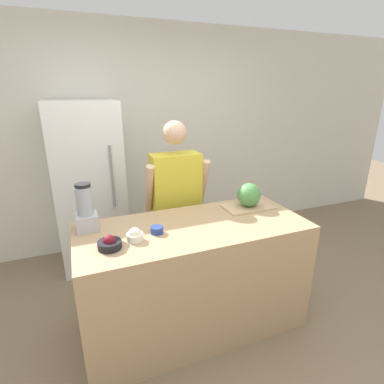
% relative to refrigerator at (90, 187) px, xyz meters
% --- Properties ---
extents(ground_plane, '(14.00, 14.00, 0.00)m').
position_rel_refrigerator_xyz_m(ground_plane, '(0.66, -1.71, -0.89)').
color(ground_plane, '#7F6B51').
extents(wall_back, '(8.00, 0.06, 2.60)m').
position_rel_refrigerator_xyz_m(wall_back, '(0.66, 0.37, 0.41)').
color(wall_back, silver).
rests_on(wall_back, ground_plane).
extents(counter_island, '(1.72, 0.75, 0.91)m').
position_rel_refrigerator_xyz_m(counter_island, '(0.66, -1.34, -0.43)').
color(counter_island, tan).
rests_on(counter_island, ground_plane).
extents(refrigerator, '(0.69, 0.67, 1.77)m').
position_rel_refrigerator_xyz_m(refrigerator, '(0.00, 0.00, 0.00)').
color(refrigerator, white).
rests_on(refrigerator, ground_plane).
extents(person, '(0.59, 0.26, 1.62)m').
position_rel_refrigerator_xyz_m(person, '(0.72, -0.72, -0.06)').
color(person, '#4C608C').
rests_on(person, ground_plane).
extents(cutting_board, '(0.42, 0.26, 0.01)m').
position_rel_refrigerator_xyz_m(cutting_board, '(1.22, -1.18, 0.03)').
color(cutting_board, tan).
rests_on(cutting_board, counter_island).
extents(watermelon, '(0.20, 0.20, 0.20)m').
position_rel_refrigerator_xyz_m(watermelon, '(1.23, -1.18, 0.14)').
color(watermelon, '#4C8C47').
rests_on(watermelon, cutting_board).
extents(bowl_cherries, '(0.15, 0.15, 0.09)m').
position_rel_refrigerator_xyz_m(bowl_cherries, '(0.03, -1.46, 0.05)').
color(bowl_cherries, black).
rests_on(bowl_cherries, counter_island).
extents(bowl_cream, '(0.11, 0.11, 0.09)m').
position_rel_refrigerator_xyz_m(bowl_cream, '(0.20, -1.41, 0.06)').
color(bowl_cream, white).
rests_on(bowl_cream, counter_island).
extents(bowl_small_blue, '(0.09, 0.09, 0.05)m').
position_rel_refrigerator_xyz_m(bowl_small_blue, '(0.37, -1.36, 0.05)').
color(bowl_small_blue, navy).
rests_on(bowl_small_blue, counter_island).
extents(blender, '(0.15, 0.15, 0.35)m').
position_rel_refrigerator_xyz_m(blender, '(-0.08, -1.12, 0.17)').
color(blender, '#B7B7BC').
rests_on(blender, counter_island).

